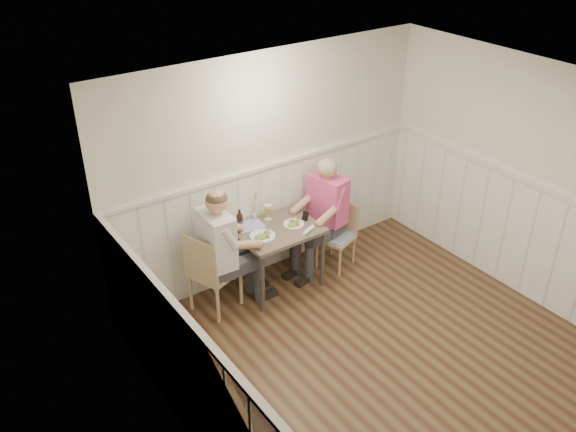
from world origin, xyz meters
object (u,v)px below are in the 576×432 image
at_px(chair_right, 338,233).
at_px(man_in_pink, 325,221).
at_px(beer_bottle, 240,221).
at_px(grass_vase, 254,207).
at_px(diner_cream, 222,260).
at_px(dining_table, 278,236).
at_px(chair_left, 211,270).

xyz_separation_m(chair_right, man_in_pink, (-0.13, 0.10, 0.16)).
relative_size(man_in_pink, beer_bottle, 5.55).
height_order(beer_bottle, grass_vase, grass_vase).
xyz_separation_m(diner_cream, grass_vase, (0.61, 0.32, 0.30)).
xyz_separation_m(dining_table, chair_left, (-0.83, 0.03, -0.14)).
height_order(diner_cream, beer_bottle, diner_cream).
distance_m(chair_right, grass_vase, 1.11).
bearing_deg(chair_left, man_in_pink, 0.61).
xyz_separation_m(beer_bottle, grass_vase, (0.25, 0.11, 0.05)).
bearing_deg(diner_cream, beer_bottle, 30.36).
xyz_separation_m(chair_left, diner_cream, (0.12, -0.04, 0.10)).
relative_size(dining_table, chair_right, 1.14).
xyz_separation_m(dining_table, diner_cream, (-0.71, -0.01, -0.04)).
bearing_deg(chair_left, diner_cream, -17.79).
relative_size(chair_right, chair_left, 0.84).
xyz_separation_m(dining_table, grass_vase, (-0.10, 0.31, 0.26)).
height_order(man_in_pink, grass_vase, man_in_pink).
relative_size(man_in_pink, grass_vase, 3.90).
height_order(dining_table, diner_cream, diner_cream).
distance_m(chair_left, grass_vase, 0.88).
relative_size(dining_table, chair_left, 0.96).
distance_m(chair_left, man_in_pink, 1.53).
relative_size(chair_right, beer_bottle, 3.12).
bearing_deg(diner_cream, chair_left, 162.21).
bearing_deg(man_in_pink, diner_cream, -177.81).
distance_m(dining_table, chair_left, 0.84).
bearing_deg(beer_bottle, grass_vase, 23.17).
bearing_deg(grass_vase, chair_left, -158.93).
bearing_deg(dining_table, chair_left, 178.01).
distance_m(dining_table, chair_right, 0.86).
relative_size(chair_left, beer_bottle, 3.72).
bearing_deg(beer_bottle, man_in_pink, -8.46).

